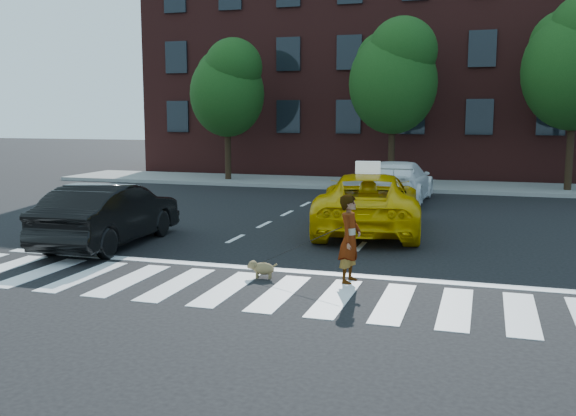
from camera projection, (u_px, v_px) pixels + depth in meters
The scene contains 13 objects.
ground at pixel (227, 289), 11.55m from camera, with size 120.00×120.00×0.00m, color black.
crosswalk at pixel (227, 289), 11.55m from camera, with size 13.00×2.40×0.01m, color silver.
stop_line at pixel (257, 268), 13.06m from camera, with size 12.00×0.30×0.01m, color silver.
sidewalk_far at pixel (381, 184), 28.08m from camera, with size 30.00×4.00×0.15m, color slate.
building at pixel (405, 60), 34.31m from camera, with size 26.00×10.00×12.00m, color #461B19.
tree_left at pixel (228, 85), 29.01m from camera, with size 3.39×3.38×6.50m.
tree_mid at pixel (394, 72), 26.76m from camera, with size 3.69×3.69×7.10m.
taxi at pixel (369, 202), 17.22m from camera, with size 2.60×5.65×1.57m, color #D6A704.
black_sedan at pixel (110, 214), 15.32m from camera, with size 1.59×4.55×1.50m, color black.
white_suv at pixel (398, 182), 22.79m from camera, with size 2.08×5.12×1.49m, color white.
woman at pixel (350, 239), 11.88m from camera, with size 0.60×0.40×1.65m, color #999999.
dog at pixel (261, 268), 12.29m from camera, with size 0.59×0.29×0.34m.
taxi_sign at pixel (368, 167), 16.89m from camera, with size 0.65×0.28×0.32m, color white.
Camera 1 is at (4.37, -10.39, 3.12)m, focal length 40.00 mm.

